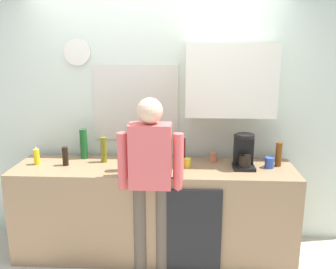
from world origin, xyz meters
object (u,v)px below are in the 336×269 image
at_px(bottle_green_wine, 84,144).
at_px(cup_terracotta_mug, 213,157).
at_px(bottle_dark_sauce, 65,156).
at_px(potted_plant, 161,154).
at_px(person_at_sink, 151,173).
at_px(bottle_amber_beer, 279,154).
at_px(cup_blue_mug, 269,163).
at_px(bottle_clear_soda, 125,156).
at_px(cup_yellow_cup, 187,163).
at_px(dish_soap, 37,157).
at_px(coffee_maker, 244,153).
at_px(bottle_red_vinegar, 182,149).
at_px(bottle_olive_oil, 104,150).

xyz_separation_m(bottle_green_wine, cup_terracotta_mug, (1.30, -0.04, -0.10)).
distance_m(bottle_dark_sauce, potted_plant, 0.92).
bearing_deg(person_at_sink, bottle_dark_sauce, 153.57).
bearing_deg(bottle_amber_beer, cup_blue_mug, -148.40).
xyz_separation_m(bottle_clear_soda, cup_terracotta_mug, (0.82, 0.31, -0.09)).
distance_m(bottle_green_wine, bottle_amber_beer, 1.91).
height_order(cup_yellow_cup, dish_soap, dish_soap).
distance_m(coffee_maker, cup_yellow_cup, 0.54).
height_order(cup_blue_mug, potted_plant, potted_plant).
bearing_deg(cup_yellow_cup, bottle_red_vinegar, 102.35).
distance_m(bottle_green_wine, person_at_sink, 0.91).
xyz_separation_m(bottle_green_wine, bottle_red_vinegar, (0.99, 0.00, -0.04)).
distance_m(bottle_red_vinegar, cup_terracotta_mug, 0.32).
relative_size(cup_terracotta_mug, person_at_sink, 0.06).
xyz_separation_m(bottle_clear_soda, cup_yellow_cup, (0.57, 0.12, -0.10)).
bearing_deg(person_at_sink, cup_terracotta_mug, 33.49).
bearing_deg(dish_soap, bottle_clear_soda, -8.29).
height_order(coffee_maker, bottle_amber_beer, coffee_maker).
height_order(bottle_red_vinegar, cup_blue_mug, bottle_red_vinegar).
bearing_deg(dish_soap, cup_blue_mug, 0.54).
relative_size(bottle_green_wine, cup_yellow_cup, 3.53).
height_order(bottle_dark_sauce, person_at_sink, person_at_sink).
distance_m(bottle_olive_oil, cup_blue_mug, 1.59).
distance_m(bottle_red_vinegar, bottle_olive_oil, 0.77).
height_order(cup_blue_mug, person_at_sink, person_at_sink).
relative_size(bottle_red_vinegar, bottle_amber_beer, 0.96).
relative_size(cup_terracotta_mug, dish_soap, 0.51).
bearing_deg(bottle_red_vinegar, cup_yellow_cup, -77.65).
xyz_separation_m(coffee_maker, bottle_green_wine, (-1.57, 0.21, 0.00)).
relative_size(bottle_dark_sauce, cup_blue_mug, 1.80).
distance_m(bottle_clear_soda, bottle_dark_sauce, 0.61).
relative_size(coffee_maker, bottle_clear_soda, 1.18).
bearing_deg(cup_yellow_cup, cup_blue_mug, 1.94).
bearing_deg(potted_plant, bottle_olive_oil, 166.45).
relative_size(cup_blue_mug, potted_plant, 0.43).
height_order(bottle_red_vinegar, dish_soap, bottle_red_vinegar).
xyz_separation_m(bottle_green_wine, potted_plant, (0.80, -0.25, -0.02)).
height_order(bottle_amber_beer, cup_yellow_cup, bottle_amber_beer).
height_order(bottle_red_vinegar, potted_plant, potted_plant).
height_order(bottle_amber_beer, potted_plant, same).
xyz_separation_m(coffee_maker, bottle_olive_oil, (-1.34, 0.10, -0.02)).
height_order(bottle_red_vinegar, bottle_amber_beer, bottle_amber_beer).
bearing_deg(coffee_maker, cup_terracotta_mug, 148.31).
relative_size(bottle_olive_oil, bottle_dark_sauce, 1.39).
bearing_deg(cup_yellow_cup, dish_soap, 179.79).
distance_m(cup_yellow_cup, potted_plant, 0.26).
xyz_separation_m(bottle_amber_beer, cup_blue_mug, (-0.09, -0.06, -0.07)).
height_order(coffee_maker, cup_terracotta_mug, coffee_maker).
height_order(bottle_olive_oil, cup_terracotta_mug, bottle_olive_oil).
distance_m(cup_blue_mug, potted_plant, 1.01).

